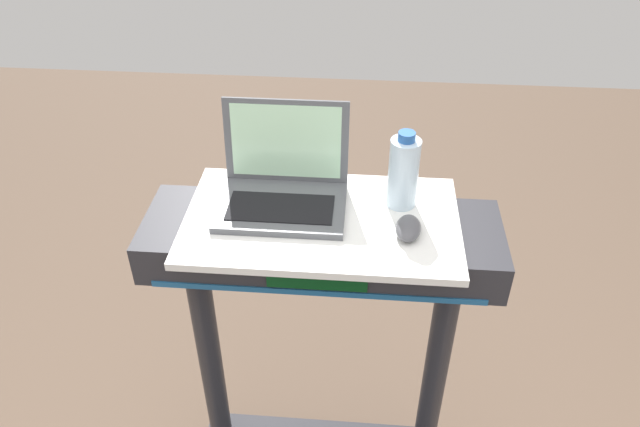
% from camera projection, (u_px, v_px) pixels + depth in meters
% --- Properties ---
extents(desk_board, '(0.68, 0.40, 0.02)m').
position_uv_depth(desk_board, '(322.00, 221.00, 1.52)').
color(desk_board, white).
rests_on(desk_board, treadmill_base).
extents(laptop, '(0.32, 0.25, 0.24)m').
position_uv_depth(laptop, '(283.00, 185.00, 1.55)').
color(laptop, '#515459').
rests_on(laptop, desk_board).
extents(computer_mouse, '(0.07, 0.11, 0.03)m').
position_uv_depth(computer_mouse, '(408.00, 228.00, 1.46)').
color(computer_mouse, '#4C4C51').
rests_on(computer_mouse, desk_board).
extents(water_bottle, '(0.08, 0.08, 0.21)m').
position_uv_depth(water_bottle, '(403.00, 172.00, 1.51)').
color(water_bottle, silver).
rests_on(water_bottle, desk_board).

